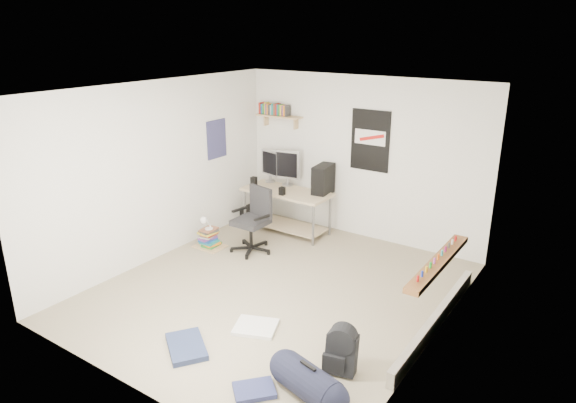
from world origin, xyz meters
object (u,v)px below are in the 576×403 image
Objects in this scene: desk at (287,210)px; duffel_bag at (308,383)px; backpack at (342,353)px; book_stack at (209,238)px; office_chair at (251,220)px.

duffel_bag is (2.39, -3.16, -0.22)m from desk.
backpack reaches higher than book_stack.
duffel_bag reaches higher than backpack.
desk is 1.49× the size of office_chair.
office_chair reaches higher than duffel_bag.
backpack is 3.42m from book_stack.
office_chair is at bearing -102.21° from desk.
office_chair reaches higher than book_stack.
desk is 0.95m from office_chair.
duffel_bag is at bearing -65.33° from desk.
backpack is 0.63× the size of duffel_bag.
desk is at bearing 101.15° from office_chair.
desk is 2.33× the size of duffel_bag.
desk is 3.64m from backpack.
backpack is 0.50m from duffel_bag.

